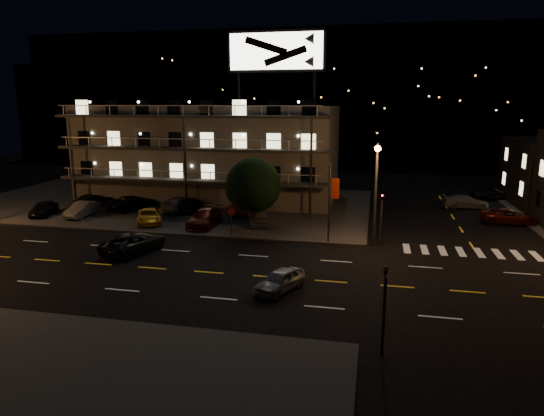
% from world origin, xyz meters
% --- Properties ---
extents(ground, '(140.00, 140.00, 0.00)m').
position_xyz_m(ground, '(0.00, 0.00, 0.00)').
color(ground, black).
rests_on(ground, ground).
extents(curb_nw, '(44.00, 24.00, 0.15)m').
position_xyz_m(curb_nw, '(-14.00, 20.00, 0.07)').
color(curb_nw, '#3C3D3A').
rests_on(curb_nw, ground).
extents(motel, '(28.00, 13.80, 18.10)m').
position_xyz_m(motel, '(-9.94, 23.88, 5.34)').
color(motel, gray).
rests_on(motel, ground).
extents(hill_backdrop, '(120.00, 25.00, 24.00)m').
position_xyz_m(hill_backdrop, '(-5.94, 68.78, 11.55)').
color(hill_backdrop, black).
rests_on(hill_backdrop, ground).
extents(streetlight_nc, '(0.44, 1.92, 8.00)m').
position_xyz_m(streetlight_nc, '(8.50, 7.94, 4.96)').
color(streetlight_nc, '#2D2D30').
rests_on(streetlight_nc, ground).
extents(signal_nw, '(0.20, 0.27, 4.60)m').
position_xyz_m(signal_nw, '(9.00, 8.50, 2.57)').
color(signal_nw, '#2D2D30').
rests_on(signal_nw, ground).
extents(signal_sw, '(0.20, 0.27, 4.60)m').
position_xyz_m(signal_sw, '(9.00, -8.50, 2.57)').
color(signal_sw, '#2D2D30').
rests_on(signal_sw, ground).
extents(banner_north, '(0.83, 0.16, 6.40)m').
position_xyz_m(banner_north, '(5.09, 8.40, 3.43)').
color(banner_north, '#2D2D30').
rests_on(banner_north, ground).
extents(stop_sign, '(0.91, 0.11, 2.61)m').
position_xyz_m(stop_sign, '(-3.00, 8.57, 1.71)').
color(stop_sign, '#2D2D30').
rests_on(stop_sign, ground).
extents(tree, '(4.92, 4.74, 6.20)m').
position_xyz_m(tree, '(-1.80, 11.10, 3.83)').
color(tree, black).
rests_on(tree, curb_nw).
extents(lot_car_0, '(2.51, 4.29, 1.37)m').
position_xyz_m(lot_car_0, '(-22.92, 11.70, 0.83)').
color(lot_car_0, black).
rests_on(lot_car_0, curb_nw).
extents(lot_car_1, '(1.51, 4.26, 1.40)m').
position_xyz_m(lot_car_1, '(-19.00, 12.08, 0.85)').
color(lot_car_1, gray).
rests_on(lot_car_1, curb_nw).
extents(lot_car_2, '(3.85, 5.07, 1.28)m').
position_xyz_m(lot_car_2, '(-11.52, 11.06, 0.79)').
color(lot_car_2, gold).
rests_on(lot_car_2, curb_nw).
extents(lot_car_3, '(2.10, 5.12, 1.48)m').
position_xyz_m(lot_car_3, '(-6.24, 11.10, 0.89)').
color(lot_car_3, '#52140B').
rests_on(lot_car_3, curb_nw).
extents(lot_car_4, '(2.81, 4.30, 1.36)m').
position_xyz_m(lot_car_4, '(-1.71, 12.54, 0.83)').
color(lot_car_4, gray).
rests_on(lot_car_4, curb_nw).
extents(lot_car_5, '(2.93, 4.35, 1.36)m').
position_xyz_m(lot_car_5, '(-20.26, 16.19, 0.83)').
color(lot_car_5, black).
rests_on(lot_car_5, curb_nw).
extents(lot_car_6, '(4.41, 5.78, 1.46)m').
position_xyz_m(lot_car_6, '(-15.75, 15.95, 0.88)').
color(lot_car_6, black).
rests_on(lot_car_6, curb_nw).
extents(lot_car_7, '(3.09, 5.46, 1.49)m').
position_xyz_m(lot_car_7, '(-10.64, 16.30, 0.90)').
color(lot_car_7, gray).
rests_on(lot_car_7, curb_nw).
extents(lot_car_8, '(1.93, 4.44, 1.49)m').
position_xyz_m(lot_car_8, '(-9.60, 16.36, 0.89)').
color(lot_car_8, black).
rests_on(lot_car_8, curb_nw).
extents(lot_car_9, '(2.83, 4.37, 1.36)m').
position_xyz_m(lot_car_9, '(-3.79, 15.85, 0.83)').
color(lot_car_9, '#52140B').
rests_on(lot_car_9, curb_nw).
extents(side_car_1, '(5.03, 2.47, 1.38)m').
position_xyz_m(side_car_1, '(20.61, 18.22, 0.69)').
color(side_car_1, '#52140B').
rests_on(side_car_1, ground).
extents(side_car_2, '(4.78, 2.24, 1.35)m').
position_xyz_m(side_car_2, '(17.88, 24.55, 0.67)').
color(side_car_2, gray).
rests_on(side_car_2, ground).
extents(side_car_3, '(4.58, 2.25, 1.50)m').
position_xyz_m(side_car_3, '(21.51, 30.07, 0.75)').
color(side_car_3, black).
rests_on(side_car_3, ground).
extents(road_car_east, '(2.94, 4.06, 1.28)m').
position_xyz_m(road_car_east, '(3.17, -2.13, 0.64)').
color(road_car_east, gray).
rests_on(road_car_east, ground).
extents(road_car_west, '(3.84, 5.77, 1.47)m').
position_xyz_m(road_car_west, '(-8.89, 3.07, 0.74)').
color(road_car_west, black).
rests_on(road_car_west, ground).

